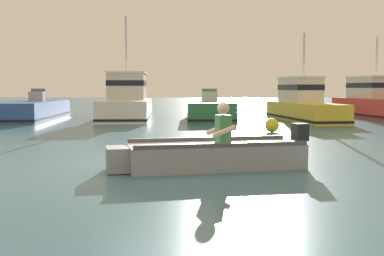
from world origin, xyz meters
The scene contains 8 objects.
ground_plane centered at (0.00, 0.00, 0.00)m, with size 120.00×120.00×0.00m, color #386070.
rowboat_with_person centered at (0.94, -0.68, 0.25)m, with size 3.69×1.88×1.19m.
moored_boat_blue centered at (-7.29, 12.26, 0.39)m, with size 2.61×7.00×1.41m.
moored_boat_white centered at (-2.94, 12.08, 0.81)m, with size 2.62×5.73×4.63m.
moored_boat_green centered at (0.85, 11.91, 0.40)m, with size 2.28×4.85×1.40m.
moored_boat_yellow centered at (4.97, 11.95, 0.72)m, with size 2.67×6.38×3.84m.
moored_boat_red centered at (8.82, 13.96, 0.76)m, with size 2.87×6.42×3.86m.
mooring_buoy centered at (2.89, 6.19, 0.23)m, with size 0.46×0.46×0.46m, color yellow.
Camera 1 is at (0.95, -8.99, 1.44)m, focal length 43.69 mm.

